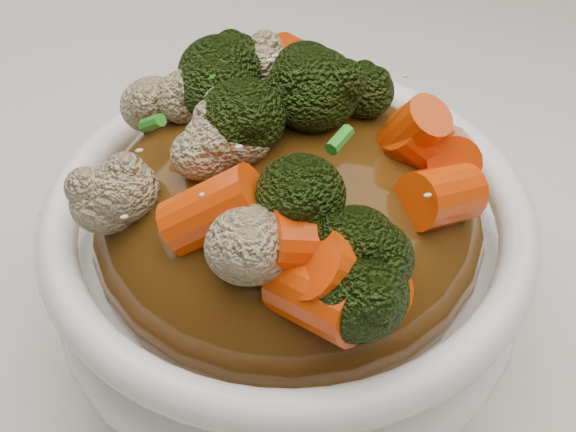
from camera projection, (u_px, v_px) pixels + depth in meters
name	position (u px, v px, depth m)	size (l,w,h in m)	color
tablecloth	(321.00, 264.00, 0.49)	(1.20, 0.80, 0.04)	white
bowl	(288.00, 265.00, 0.40)	(0.23, 0.23, 0.09)	white
sauce_base	(288.00, 221.00, 0.38)	(0.19, 0.19, 0.10)	#512F0D
carrots	(288.00, 108.00, 0.33)	(0.19, 0.19, 0.05)	#EE4407
broccoli	(288.00, 110.00, 0.34)	(0.19, 0.19, 0.05)	black
cauliflower	(288.00, 114.00, 0.34)	(0.19, 0.19, 0.04)	#C2B285
scallions	(288.00, 106.00, 0.33)	(0.14, 0.14, 0.02)	#2B8C20
sesame_seeds	(288.00, 106.00, 0.33)	(0.17, 0.17, 0.01)	beige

